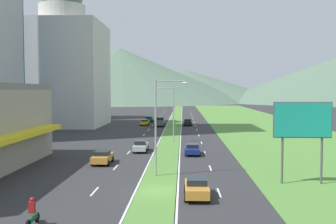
% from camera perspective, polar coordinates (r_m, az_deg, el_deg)
% --- Properties ---
extents(ground_plane, '(600.00, 600.00, 0.00)m').
position_cam_1_polar(ground_plane, '(32.10, -1.73, -11.77)').
color(ground_plane, '#2D2D30').
extents(grass_median, '(3.20, 240.00, 0.06)m').
position_cam_1_polar(grass_median, '(91.33, 0.89, -1.98)').
color(grass_median, '#518438').
rests_on(grass_median, ground_plane).
extents(grass_verge_right, '(24.00, 240.00, 0.06)m').
position_cam_1_polar(grass_verge_right, '(93.15, 13.67, -1.97)').
color(grass_verge_right, '#518438').
rests_on(grass_verge_right, ground_plane).
extents(lane_dash_left_2, '(0.16, 2.80, 0.01)m').
position_cam_1_polar(lane_dash_left_2, '(32.72, -10.87, -11.52)').
color(lane_dash_left_2, silver).
rests_on(lane_dash_left_2, ground_plane).
extents(lane_dash_left_3, '(0.16, 2.80, 0.01)m').
position_cam_1_polar(lane_dash_left_3, '(42.21, -7.78, -8.14)').
color(lane_dash_left_3, silver).
rests_on(lane_dash_left_3, ground_plane).
extents(lane_dash_left_4, '(0.16, 2.80, 0.01)m').
position_cam_1_polar(lane_dash_left_4, '(51.87, -5.86, -6.00)').
color(lane_dash_left_4, silver).
rests_on(lane_dash_left_4, ground_plane).
extents(lane_dash_left_5, '(0.16, 2.80, 0.01)m').
position_cam_1_polar(lane_dash_left_5, '(61.62, -4.55, -4.53)').
color(lane_dash_left_5, silver).
rests_on(lane_dash_left_5, ground_plane).
extents(lane_dash_left_6, '(0.16, 2.80, 0.01)m').
position_cam_1_polar(lane_dash_left_6, '(71.42, -3.61, -3.46)').
color(lane_dash_left_6, silver).
rests_on(lane_dash_left_6, ground_plane).
extents(lane_dash_left_7, '(0.16, 2.80, 0.01)m').
position_cam_1_polar(lane_dash_left_7, '(81.26, -2.89, -2.64)').
color(lane_dash_left_7, silver).
rests_on(lane_dash_left_7, ground_plane).
extents(lane_dash_left_8, '(0.16, 2.80, 0.01)m').
position_cam_1_polar(lane_dash_left_8, '(91.11, -2.33, -2.01)').
color(lane_dash_left_8, silver).
rests_on(lane_dash_left_8, ground_plane).
extents(lane_dash_left_9, '(0.16, 2.80, 0.01)m').
position_cam_1_polar(lane_dash_left_9, '(100.99, -1.88, -1.49)').
color(lane_dash_left_9, silver).
rests_on(lane_dash_left_9, ground_plane).
extents(lane_dash_left_10, '(0.16, 2.80, 0.01)m').
position_cam_1_polar(lane_dash_left_10, '(110.87, -1.51, -1.07)').
color(lane_dash_left_10, silver).
rests_on(lane_dash_left_10, ground_plane).
extents(lane_dash_left_11, '(0.16, 2.80, 0.01)m').
position_cam_1_polar(lane_dash_left_11, '(120.76, -1.20, -0.72)').
color(lane_dash_left_11, silver).
rests_on(lane_dash_left_11, ground_plane).
extents(lane_dash_left_12, '(0.16, 2.80, 0.01)m').
position_cam_1_polar(lane_dash_left_12, '(130.66, -0.94, -0.42)').
color(lane_dash_left_12, silver).
rests_on(lane_dash_left_12, ground_plane).
extents(lane_dash_left_13, '(0.16, 2.80, 0.01)m').
position_cam_1_polar(lane_dash_left_13, '(140.57, -0.71, -0.16)').
color(lane_dash_left_13, silver).
rests_on(lane_dash_left_13, ground_plane).
extents(lane_dash_left_14, '(0.16, 2.80, 0.01)m').
position_cam_1_polar(lane_dash_left_14, '(150.48, -0.52, 0.06)').
color(lane_dash_left_14, silver).
rests_on(lane_dash_left_14, ground_plane).
extents(lane_dash_left_15, '(0.16, 2.80, 0.01)m').
position_cam_1_polar(lane_dash_left_15, '(160.39, -0.35, 0.26)').
color(lane_dash_left_15, silver).
rests_on(lane_dash_left_15, ground_plane).
extents(lane_dash_right_2, '(0.16, 2.80, 0.01)m').
position_cam_1_polar(lane_dash_right_2, '(32.04, 7.59, -11.81)').
color(lane_dash_right_2, silver).
rests_on(lane_dash_right_2, ground_plane).
extents(lane_dash_right_3, '(0.16, 2.80, 0.01)m').
position_cam_1_polar(lane_dash_right_3, '(41.69, 6.31, -8.28)').
color(lane_dash_right_3, silver).
rests_on(lane_dash_right_3, ground_plane).
extents(lane_dash_right_4, '(0.16, 2.80, 0.01)m').
position_cam_1_polar(lane_dash_right_4, '(51.44, 5.53, -6.07)').
color(lane_dash_right_4, silver).
rests_on(lane_dash_right_4, ground_plane).
extents(lane_dash_right_5, '(0.16, 2.80, 0.01)m').
position_cam_1_polar(lane_dash_right_5, '(61.26, 4.99, -4.57)').
color(lane_dash_right_5, silver).
rests_on(lane_dash_right_5, ground_plane).
extents(lane_dash_right_6, '(0.16, 2.80, 0.01)m').
position_cam_1_polar(lane_dash_right_6, '(71.11, 4.61, -3.49)').
color(lane_dash_right_6, silver).
rests_on(lane_dash_right_6, ground_plane).
extents(lane_dash_right_7, '(0.16, 2.80, 0.01)m').
position_cam_1_polar(lane_dash_right_7, '(80.98, 4.32, -2.67)').
color(lane_dash_right_7, silver).
rests_on(lane_dash_right_7, ground_plane).
extents(lane_dash_right_8, '(0.16, 2.80, 0.01)m').
position_cam_1_polar(lane_dash_right_8, '(90.87, 4.10, -2.03)').
color(lane_dash_right_8, silver).
rests_on(lane_dash_right_8, ground_plane).
extents(lane_dash_right_9, '(0.16, 2.80, 0.01)m').
position_cam_1_polar(lane_dash_right_9, '(100.77, 3.92, -1.51)').
color(lane_dash_right_9, silver).
rests_on(lane_dash_right_9, ground_plane).
extents(lane_dash_right_10, '(0.16, 2.80, 0.01)m').
position_cam_1_polar(lane_dash_right_10, '(110.67, 3.77, -1.09)').
color(lane_dash_right_10, silver).
rests_on(lane_dash_right_10, ground_plane).
extents(lane_dash_right_11, '(0.16, 2.80, 0.01)m').
position_cam_1_polar(lane_dash_right_11, '(120.58, 3.64, -0.73)').
color(lane_dash_right_11, silver).
rests_on(lane_dash_right_11, ground_plane).
extents(lane_dash_right_12, '(0.16, 2.80, 0.01)m').
position_cam_1_polar(lane_dash_right_12, '(130.50, 3.54, -0.43)').
color(lane_dash_right_12, silver).
rests_on(lane_dash_right_12, ground_plane).
extents(lane_dash_right_13, '(0.16, 2.80, 0.01)m').
position_cam_1_polar(lane_dash_right_13, '(140.41, 3.45, -0.17)').
color(lane_dash_right_13, silver).
rests_on(lane_dash_right_13, ground_plane).
extents(lane_dash_right_14, '(0.16, 2.80, 0.01)m').
position_cam_1_polar(lane_dash_right_14, '(150.33, 3.37, 0.05)').
color(lane_dash_right_14, silver).
rests_on(lane_dash_right_14, ground_plane).
extents(lane_dash_right_15, '(0.16, 2.80, 0.01)m').
position_cam_1_polar(lane_dash_right_15, '(160.26, 3.30, 0.25)').
color(lane_dash_right_15, silver).
rests_on(lane_dash_right_15, ground_plane).
extents(edge_line_median_left, '(0.16, 240.00, 0.01)m').
position_cam_1_polar(edge_line_median_left, '(91.39, -0.21, -1.99)').
color(edge_line_median_left, silver).
rests_on(edge_line_median_left, ground_plane).
extents(edge_line_median_right, '(0.16, 240.00, 0.01)m').
position_cam_1_polar(edge_line_median_right, '(91.31, 1.99, -1.99)').
color(edge_line_median_right, silver).
rests_on(edge_line_median_right, ground_plane).
extents(domed_building, '(18.86, 18.86, 36.19)m').
position_cam_1_polar(domed_building, '(93.91, -15.37, 6.97)').
color(domed_building, silver).
rests_on(domed_building, ground_plane).
extents(midrise_colored, '(12.11, 12.11, 25.16)m').
position_cam_1_polar(midrise_colored, '(115.70, -14.95, 5.23)').
color(midrise_colored, yellow).
rests_on(midrise_colored, ground_plane).
extents(hill_far_left, '(191.87, 191.87, 39.94)m').
position_cam_1_polar(hill_far_left, '(289.52, -7.24, 5.50)').
color(hill_far_left, '#516B56').
rests_on(hill_far_left, ground_plane).
extents(hill_far_center, '(170.45, 170.45, 25.78)m').
position_cam_1_polar(hill_far_center, '(314.30, 2.31, 4.05)').
color(hill_far_center, '#516B56').
rests_on(hill_far_center, ground_plane).
extents(street_lamp_near, '(3.14, 0.43, 9.37)m').
position_cam_1_polar(street_lamp_near, '(36.78, -1.31, -1.29)').
color(street_lamp_near, '#99999E').
rests_on(street_lamp_near, ground_plane).
extents(street_lamp_mid, '(3.07, 0.39, 8.81)m').
position_cam_1_polar(street_lamp_mid, '(60.47, 0.50, 0.19)').
color(street_lamp_mid, '#99999E').
rests_on(street_lamp_mid, ground_plane).
extents(billboard_roadside, '(5.11, 0.28, 7.30)m').
position_cam_1_polar(billboard_roadside, '(35.60, 19.41, -1.62)').
color(billboard_roadside, '#4C4C51').
rests_on(billboard_roadside, ground_plane).
extents(car_0, '(2.00, 4.23, 1.48)m').
position_cam_1_polar(car_0, '(44.27, -9.72, -6.63)').
color(car_0, '#C6842D').
rests_on(car_0, ground_plane).
extents(car_1, '(1.99, 4.72, 1.44)m').
position_cam_1_polar(car_1, '(97.26, -1.15, -1.24)').
color(car_1, silver).
rests_on(car_1, ground_plane).
extents(car_2, '(1.94, 4.12, 1.49)m').
position_cam_1_polar(car_2, '(30.36, 4.30, -11.16)').
color(car_2, '#C6842D').
rests_on(car_2, ground_plane).
extents(car_3, '(1.98, 4.16, 1.36)m').
position_cam_1_polar(car_3, '(91.95, -3.45, -1.52)').
color(car_3, yellow).
rests_on(car_3, ground_plane).
extents(car_4, '(2.01, 4.50, 1.60)m').
position_cam_1_polar(car_4, '(90.78, 2.95, -1.52)').
color(car_4, black).
rests_on(car_4, ground_plane).
extents(car_5, '(1.87, 4.41, 1.54)m').
position_cam_1_polar(car_5, '(52.34, -4.08, -5.06)').
color(car_5, '#B2B2B7').
rests_on(car_5, ground_plane).
extents(car_6, '(1.98, 4.72, 1.47)m').
position_cam_1_polar(car_6, '(101.72, -2.81, -1.04)').
color(car_6, '#0C5128').
rests_on(car_6, ground_plane).
extents(car_7, '(1.96, 4.04, 1.40)m').
position_cam_1_polar(car_7, '(49.83, 3.65, -5.53)').
color(car_7, navy).
rests_on(car_7, ground_plane).
extents(pickup_truck_0, '(2.18, 5.40, 2.00)m').
position_cam_1_polar(pickup_truck_0, '(89.05, -1.23, -1.49)').
color(pickup_truck_0, '#515459').
rests_on(pickup_truck_0, ground_plane).
extents(motorcycle_rider, '(0.36, 2.00, 1.80)m').
position_cam_1_polar(motorcycle_rider, '(25.60, -19.52, -14.13)').
color(motorcycle_rider, black).
rests_on(motorcycle_rider, ground_plane).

